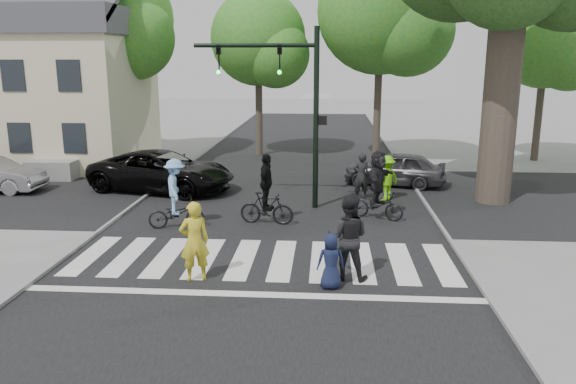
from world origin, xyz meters
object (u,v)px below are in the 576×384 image
at_px(traffic_signal, 291,92).
at_px(cyclist_right, 378,189).
at_px(cyclist_mid, 266,196).
at_px(pedestrian_adult, 348,237).
at_px(pedestrian_woman, 194,241).
at_px(car_suv, 162,171).
at_px(car_grey, 395,169).
at_px(pedestrian_child, 331,261).
at_px(cyclist_left, 176,198).

distance_m(traffic_signal, cyclist_right, 4.26).
xyz_separation_m(traffic_signal, cyclist_mid, (-0.60, -2.04, -3.00)).
height_order(traffic_signal, pedestrian_adult, traffic_signal).
height_order(traffic_signal, pedestrian_woman, traffic_signal).
bearing_deg(pedestrian_adult, pedestrian_woman, 14.33).
distance_m(traffic_signal, car_suv, 6.34).
relative_size(pedestrian_woman, cyclist_right, 0.85).
height_order(pedestrian_woman, car_grey, pedestrian_woman).
xyz_separation_m(pedestrian_child, car_suv, (-6.45, 9.06, 0.14)).
height_order(pedestrian_child, cyclist_left, cyclist_left).
bearing_deg(car_grey, cyclist_right, 2.08).
xyz_separation_m(cyclist_left, cyclist_right, (6.09, 1.42, 0.06)).
bearing_deg(cyclist_right, car_suv, 156.98).
bearing_deg(cyclist_left, pedestrian_adult, -36.26).
height_order(pedestrian_woman, car_suv, pedestrian_woman).
bearing_deg(pedestrian_woman, pedestrian_adult, 162.40).
bearing_deg(car_suv, traffic_signal, -98.77).
distance_m(pedestrian_adult, cyclist_mid, 4.87).
bearing_deg(traffic_signal, pedestrian_adult, -74.58).
relative_size(traffic_signal, car_grey, 1.49).
distance_m(pedestrian_child, cyclist_right, 5.89).
xyz_separation_m(traffic_signal, pedestrian_child, (1.36, -6.92, -3.27)).
xyz_separation_m(cyclist_right, car_suv, (-7.93, 3.37, -0.21)).
xyz_separation_m(pedestrian_child, pedestrian_adult, (0.38, 0.60, 0.37)).
bearing_deg(cyclist_right, pedestrian_woman, -130.14).
xyz_separation_m(cyclist_mid, cyclist_right, (3.44, 0.82, 0.08)).
xyz_separation_m(pedestrian_adult, car_grey, (2.20, 10.06, -0.32)).
height_order(pedestrian_child, cyclist_mid, cyclist_mid).
height_order(pedestrian_woman, pedestrian_child, pedestrian_woman).
bearing_deg(cyclist_mid, car_grey, 51.88).
distance_m(cyclist_right, car_suv, 8.62).
height_order(traffic_signal, cyclist_mid, traffic_signal).
distance_m(cyclist_left, cyclist_mid, 2.72).
distance_m(pedestrian_woman, cyclist_mid, 4.75).
bearing_deg(cyclist_mid, car_suv, 137.01).
bearing_deg(cyclist_mid, cyclist_left, -167.13).
xyz_separation_m(pedestrian_woman, cyclist_right, (4.58, 5.43, 0.04)).
relative_size(traffic_signal, car_suv, 1.08).
distance_m(pedestrian_child, cyclist_mid, 5.26).
height_order(pedestrian_child, pedestrian_adult, pedestrian_adult).
distance_m(cyclist_right, car_grey, 5.11).
xyz_separation_m(pedestrian_woman, pedestrian_adult, (3.48, 0.34, 0.06)).
xyz_separation_m(traffic_signal, car_grey, (3.95, 3.75, -3.22)).
bearing_deg(pedestrian_child, cyclist_right, -112.54).
bearing_deg(traffic_signal, cyclist_mid, -106.34).
height_order(pedestrian_child, cyclist_right, cyclist_right).
relative_size(pedestrian_woman, car_grey, 0.47).
xyz_separation_m(pedestrian_woman, pedestrian_child, (3.10, -0.26, -0.30)).
xyz_separation_m(pedestrian_adult, car_suv, (-6.83, 8.46, -0.23)).
xyz_separation_m(cyclist_mid, car_suv, (-4.49, 4.18, -0.12)).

